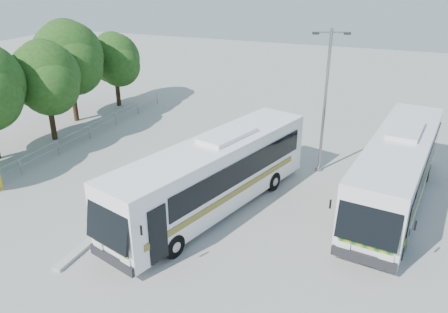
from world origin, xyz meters
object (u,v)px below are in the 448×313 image
at_px(tree_far_e, 115,59).
at_px(tree_far_c, 46,77).
at_px(bollard, 0,180).
at_px(tree_far_d, 69,56).
at_px(lamppost, 325,97).
at_px(coach_adjacent, 397,169).
at_px(coach_main, 214,174).

bearing_deg(tree_far_e, tree_far_c, -86.46).
bearing_deg(bollard, tree_far_c, 109.67).
height_order(tree_far_d, lamppost, lamppost).
xyz_separation_m(coach_adjacent, lamppost, (-4.03, 2.39, 2.48)).
relative_size(coach_main, coach_adjacent, 1.00).
xyz_separation_m(tree_far_c, tree_far_e, (-0.51, 8.20, -0.37)).
xyz_separation_m(tree_far_e, coach_adjacent, (21.91, -8.88, -2.03)).
distance_m(coach_adjacent, lamppost, 5.30).
distance_m(tree_far_e, coach_adjacent, 23.73).
distance_m(tree_far_c, coach_adjacent, 21.55).
bearing_deg(lamppost, tree_far_e, 141.18).
relative_size(tree_far_d, coach_adjacent, 0.59).
xyz_separation_m(coach_main, coach_adjacent, (7.85, 3.83, -0.00)).
xyz_separation_m(tree_far_d, tree_far_e, (0.68, 4.50, -0.93)).
distance_m(tree_far_d, coach_main, 17.13).
bearing_deg(lamppost, tree_far_d, 155.02).
xyz_separation_m(tree_far_c, coach_main, (13.55, -4.51, -2.40)).
xyz_separation_m(tree_far_d, lamppost, (18.56, -1.99, -0.48)).
bearing_deg(coach_main, bollard, -152.08).
bearing_deg(coach_adjacent, coach_main, -146.38).
xyz_separation_m(tree_far_c, bollard, (2.42, -6.78, -3.73)).
distance_m(tree_far_d, lamppost, 18.67).
bearing_deg(lamppost, coach_main, -140.47).
relative_size(lamppost, bollard, 7.50).
bearing_deg(coach_main, tree_far_c, 177.99).
bearing_deg(tree_far_d, coach_adjacent, -10.98).
height_order(coach_main, lamppost, lamppost).
height_order(tree_far_d, coach_main, tree_far_d).
bearing_deg(tree_far_e, coach_main, -42.13).
relative_size(tree_far_e, coach_main, 0.48).
height_order(tree_far_c, tree_far_e, tree_far_c).
xyz_separation_m(coach_main, lamppost, (3.83, 6.22, 2.48)).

